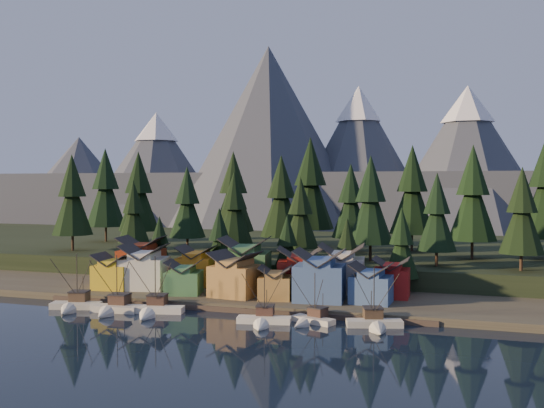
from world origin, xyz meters
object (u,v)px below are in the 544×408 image
(boat_4, at_px, (263,313))
(boat_5, at_px, (310,313))
(house_back_0, at_px, (141,258))
(house_front_0, at_px, (113,270))
(boat_1, at_px, (113,300))
(boat_6, at_px, (375,316))
(house_front_1, at_px, (145,265))
(boat_0, at_px, (74,298))
(house_back_1, at_px, (197,265))
(boat_2, at_px, (152,303))

(boat_4, bearing_deg, boat_5, 9.75)
(house_back_0, bearing_deg, house_front_0, -108.07)
(boat_1, bearing_deg, boat_4, -4.71)
(boat_6, height_order, house_front_1, house_front_1)
(boat_5, xyz_separation_m, house_front_0, (-48.74, 13.29, 3.69))
(boat_0, xyz_separation_m, house_back_0, (0.20, 26.23, 4.83))
(boat_6, xyz_separation_m, house_back_1, (-44.52, 22.91, 4.09))
(house_front_1, relative_size, house_back_0, 0.96)
(boat_2, distance_m, house_front_0, 23.29)
(house_back_1, bearing_deg, boat_4, -52.73)
(boat_4, relative_size, house_front_0, 1.26)
(boat_5, bearing_deg, boat_0, -156.23)
(boat_1, xyz_separation_m, boat_2, (7.73, 1.45, -0.30))
(boat_1, bearing_deg, house_back_0, 104.11)
(boat_2, xyz_separation_m, house_front_0, (-17.76, 14.65, 3.48))
(boat_4, xyz_separation_m, boat_6, (19.47, 3.30, 0.16))
(house_back_0, relative_size, house_back_1, 1.29)
(boat_6, bearing_deg, boat_4, 173.13)
(house_front_1, bearing_deg, boat_0, -119.24)
(boat_2, bearing_deg, boat_5, -9.06)
(boat_1, bearing_deg, house_front_1, 96.25)
(boat_2, height_order, house_front_0, boat_2)
(boat_5, bearing_deg, house_front_1, -179.49)
(boat_6, xyz_separation_m, house_back_0, (-59.16, 23.36, 5.03))
(boat_0, bearing_deg, boat_5, -11.14)
(house_back_0, bearing_deg, house_front_1, -68.29)
(boat_4, distance_m, house_back_0, 48.09)
(boat_0, bearing_deg, house_back_0, 75.43)
(boat_4, height_order, boat_6, boat_6)
(boat_5, bearing_deg, boat_2, -156.72)
(boat_0, bearing_deg, boat_4, -14.76)
(boat_4, bearing_deg, boat_0, 168.84)
(boat_1, distance_m, house_front_0, 19.24)
(boat_4, xyz_separation_m, house_back_1, (-25.05, 26.22, 4.25))
(boat_5, xyz_separation_m, house_front_1, (-42.19, 15.57, 4.75))
(boat_2, bearing_deg, house_front_1, 111.94)
(house_front_0, bearing_deg, house_back_0, 77.99)
(house_front_0, xyz_separation_m, house_front_1, (6.55, 2.28, 1.06))
(boat_4, xyz_separation_m, boat_5, (7.94, 2.94, -0.06))
(house_front_1, distance_m, house_back_0, 9.82)
(house_front_1, bearing_deg, boat_1, -91.19)
(boat_6, height_order, house_back_0, house_back_0)
(house_back_0, bearing_deg, boat_0, -102.43)
(boat_0, xyz_separation_m, boat_5, (47.83, 2.51, -0.40))
(boat_2, distance_m, house_back_1, 25.06)
(boat_5, relative_size, house_back_1, 1.11)
(boat_2, relative_size, boat_6, 1.12)
(boat_5, bearing_deg, house_back_1, 165.56)
(boat_6, bearing_deg, house_back_1, 136.27)
(house_back_1, bearing_deg, boat_0, -126.33)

